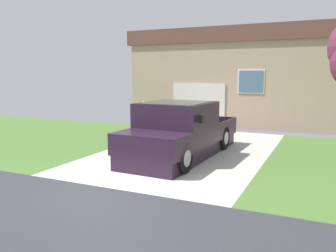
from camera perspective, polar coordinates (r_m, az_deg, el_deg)
The scene contains 6 objects.
ground at distance 6.60m, azimuth -17.47°, elevation -14.74°, with size 29.20×18.60×0.18m.
pickup_truck at distance 10.66m, azimuth 1.58°, elevation -1.10°, with size 2.20×5.27×1.73m.
person_with_hat at distance 11.78m, azimuth -4.03°, elevation 0.57°, with size 0.50×0.50×1.68m.
handbag at distance 11.69m, azimuth -3.66°, elevation -3.55°, with size 0.35×0.20×0.42m.
house_with_garage at distance 19.39m, azimuth 11.89°, elevation 7.90°, with size 10.91×5.60×4.82m.
wheeled_trash_bin at distance 16.47m, azimuth -2.25°, elevation 1.55°, with size 0.60×0.72×1.07m.
Camera 1 is at (4.16, -6.31, 2.54)m, focal length 37.05 mm.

